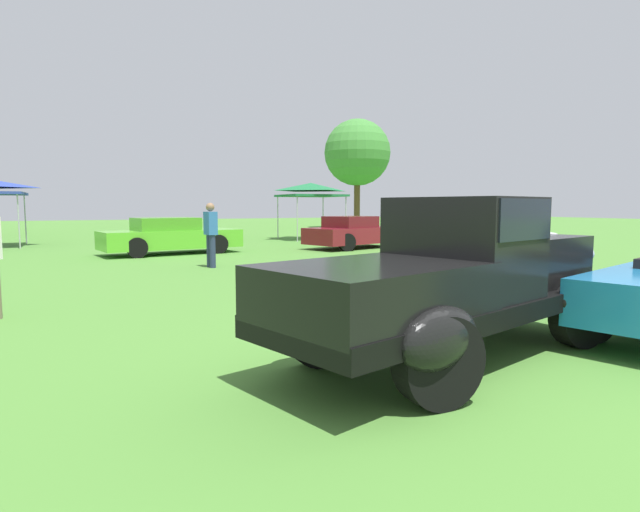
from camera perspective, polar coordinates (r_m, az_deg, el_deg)
The scene contains 10 objects.
ground_plane at distance 5.72m, azimuth 15.54°, elevation -10.99°, with size 120.00×120.00×0.00m, color #4C8433.
feature_pickup_truck at distance 5.64m, azimuth 14.97°, elevation -2.17°, with size 4.75×2.73×1.70m.
show_car_lime at distance 17.96m, azimuth -16.24°, elevation 2.13°, with size 4.72×2.41×1.22m.
show_car_burgundy at distance 19.61m, azimuth 3.68°, elevation 2.61°, with size 4.15×2.76×1.22m.
show_car_orange at distance 22.32m, azimuth 15.34°, elevation 2.78°, with size 4.27×2.42×1.22m.
spectator_between_cars at distance 13.73m, azimuth -12.03°, elevation 2.55°, with size 0.29×0.43×1.69m.
spectator_by_row at distance 15.22m, azimuth 12.21°, elevation 2.83°, with size 0.47×0.42×1.69m.
spectator_far_side at distance 11.68m, azimuth 18.87°, elevation 1.86°, with size 0.46×0.43×1.69m.
canopy_tent_center_field at distance 24.86m, azimuth -1.01°, elevation 7.45°, with size 2.76×2.76×2.71m.
treeline_center at distance 37.99m, azimuth 4.16°, elevation 11.34°, with size 4.78×4.78×7.85m.
Camera 1 is at (-3.62, -4.12, 1.61)m, focal length 28.86 mm.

